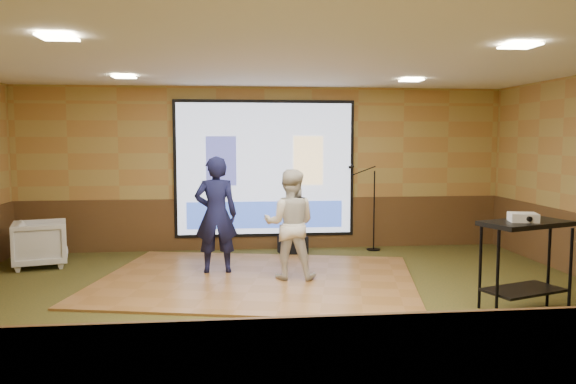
{
  "coord_description": "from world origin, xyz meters",
  "views": [
    {
      "loc": [
        -0.68,
        -6.87,
        2.06
      ],
      "look_at": [
        0.17,
        1.02,
        1.3
      ],
      "focal_mm": 35.0,
      "sensor_mm": 36.0,
      "label": 1
    }
  ],
  "objects": [
    {
      "name": "ground",
      "position": [
        0.0,
        0.0,
        0.0
      ],
      "size": [
        9.0,
        9.0,
        0.0
      ],
      "primitive_type": "plane",
      "color": "#303819",
      "rests_on": "ground"
    },
    {
      "name": "room_shell",
      "position": [
        0.0,
        0.0,
        2.09
      ],
      "size": [
        9.04,
        7.04,
        3.02
      ],
      "color": "#A38944",
      "rests_on": "ground"
    },
    {
      "name": "wainscot_back",
      "position": [
        0.0,
        3.48,
        0.47
      ],
      "size": [
        9.0,
        0.04,
        0.95
      ],
      "primitive_type": "cube",
      "color": "#51351B",
      "rests_on": "ground"
    },
    {
      "name": "projector_screen",
      "position": [
        0.0,
        3.44,
        1.47
      ],
      "size": [
        3.32,
        0.06,
        2.52
      ],
      "color": "black",
      "rests_on": "room_shell"
    },
    {
      "name": "downlight_nw",
      "position": [
        -2.2,
        1.8,
        2.97
      ],
      "size": [
        0.32,
        0.32,
        0.02
      ],
      "primitive_type": "cube",
      "color": "beige",
      "rests_on": "room_shell"
    },
    {
      "name": "downlight_ne",
      "position": [
        2.2,
        1.8,
        2.97
      ],
      "size": [
        0.32,
        0.32,
        0.02
      ],
      "primitive_type": "cube",
      "color": "beige",
      "rests_on": "room_shell"
    },
    {
      "name": "downlight_sw",
      "position": [
        -2.2,
        -1.5,
        2.97
      ],
      "size": [
        0.32,
        0.32,
        0.02
      ],
      "primitive_type": "cube",
      "color": "beige",
      "rests_on": "room_shell"
    },
    {
      "name": "downlight_se",
      "position": [
        2.2,
        -1.5,
        2.97
      ],
      "size": [
        0.32,
        0.32,
        0.02
      ],
      "primitive_type": "cube",
      "color": "beige",
      "rests_on": "room_shell"
    },
    {
      "name": "dance_floor",
      "position": [
        -0.28,
        1.13,
        0.02
      ],
      "size": [
        5.12,
        4.31,
        0.03
      ],
      "primitive_type": "cube",
      "rotation": [
        0.0,
        0.0,
        -0.22
      ],
      "color": "olive",
      "rests_on": "ground"
    },
    {
      "name": "player_left",
      "position": [
        -0.87,
        1.59,
        0.91
      ],
      "size": [
        0.65,
        0.43,
        1.76
      ],
      "primitive_type": "imported",
      "rotation": [
        0.0,
        0.0,
        3.16
      ],
      "color": "#13153D",
      "rests_on": "dance_floor"
    },
    {
      "name": "player_right",
      "position": [
        0.2,
        1.1,
        0.83
      ],
      "size": [
        0.87,
        0.74,
        1.59
      ],
      "primitive_type": "imported",
      "rotation": [
        0.0,
        0.0,
        2.95
      ],
      "color": "silver",
      "rests_on": "dance_floor"
    },
    {
      "name": "av_table",
      "position": [
        2.78,
        -0.71,
        0.79
      ],
      "size": [
        1.04,
        0.55,
        1.1
      ],
      "rotation": [
        0.0,
        0.0,
        0.33
      ],
      "color": "black",
      "rests_on": "ground"
    },
    {
      "name": "projector",
      "position": [
        2.72,
        -0.75,
        1.15
      ],
      "size": [
        0.36,
        0.32,
        0.1
      ],
      "primitive_type": "cube",
      "rotation": [
        0.0,
        0.0,
        -0.25
      ],
      "color": "silver",
      "rests_on": "av_table"
    },
    {
      "name": "mic_stand",
      "position": [
        1.93,
        3.14,
        0.49
      ],
      "size": [
        0.62,
        0.25,
        1.59
      ],
      "rotation": [
        0.0,
        0.0,
        0.1
      ],
      "color": "black",
      "rests_on": "ground"
    },
    {
      "name": "banquet_chair",
      "position": [
        -3.69,
        2.41,
        0.37
      ],
      "size": [
        1.0,
        0.99,
        0.74
      ],
      "primitive_type": "imported",
      "rotation": [
        0.0,
        0.0,
        1.85
      ],
      "color": "gray",
      "rests_on": "ground"
    },
    {
      "name": "duffel_bag",
      "position": [
        0.47,
        3.03,
        0.15
      ],
      "size": [
        0.54,
        0.41,
        0.3
      ],
      "primitive_type": "cube",
      "rotation": [
        0.0,
        0.0,
        0.19
      ],
      "color": "black",
      "rests_on": "ground"
    }
  ]
}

